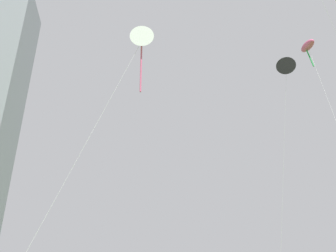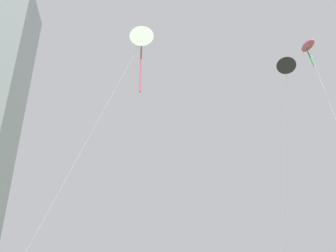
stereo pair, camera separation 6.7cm
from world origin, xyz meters
name	(u,v)px [view 1 (the left image)]	position (x,y,z in m)	size (l,w,h in m)	color
kite_flying_1	(286,69)	(11.06, 16.16, 22.17)	(3.44, 4.22, 23.13)	silver
kite_flying_2	(142,41)	(-4.33, 9.38, 16.67)	(7.04, 1.74, 17.48)	silver
kite_flying_3	(308,46)	(10.34, 12.01, 21.53)	(4.56, 8.54, 22.39)	silver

